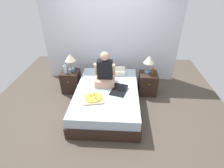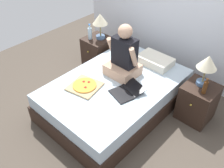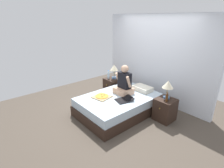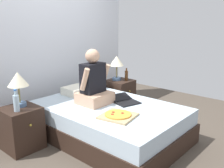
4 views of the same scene
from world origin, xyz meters
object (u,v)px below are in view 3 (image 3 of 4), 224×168
at_px(person_seated, 124,83).
at_px(water_bottle, 108,75).
at_px(nightstand_right, 165,109).
at_px(pizza_box, 102,97).
at_px(bed, 119,104).
at_px(lamp_on_left_nightstand, 114,69).
at_px(lamp_on_right_nightstand, 168,86).
at_px(laptop, 123,100).
at_px(beer_bottle, 167,98).
at_px(nightstand_left, 112,87).

bearing_deg(person_seated, water_bottle, 163.59).
xyz_separation_m(nightstand_right, pizza_box, (-1.23, -1.00, 0.21)).
bearing_deg(water_bottle, bed, -26.32).
relative_size(lamp_on_left_nightstand, lamp_on_right_nightstand, 1.00).
relative_size(lamp_on_right_nightstand, person_seated, 0.58).
relative_size(lamp_on_left_nightstand, person_seated, 0.58).
bearing_deg(person_seated, bed, -76.21).
distance_m(lamp_on_left_nightstand, pizza_box, 1.33).
relative_size(nightstand_right, laptop, 1.16).
bearing_deg(nightstand_right, water_bottle, -177.51).
relative_size(bed, water_bottle, 7.58).
height_order(water_bottle, person_seated, person_seated).
bearing_deg(bed, laptop, -19.35).
distance_m(water_bottle, lamp_on_right_nightstand, 2.06).
xyz_separation_m(nightstand_right, lamp_on_right_nightstand, (-0.03, 0.05, 0.61)).
relative_size(bed, beer_bottle, 9.10).
bearing_deg(lamp_on_right_nightstand, lamp_on_left_nightstand, 180.00).
bearing_deg(water_bottle, pizza_box, -47.33).
height_order(bed, beer_bottle, beer_bottle).
bearing_deg(lamp_on_left_nightstand, nightstand_left, -128.63).
bearing_deg(pizza_box, person_seated, 73.28).
height_order(bed, lamp_on_right_nightstand, lamp_on_right_nightstand).
bearing_deg(bed, person_seated, 103.79).
bearing_deg(person_seated, laptop, -45.37).
xyz_separation_m(water_bottle, beer_bottle, (2.14, -0.01, -0.02)).
height_order(bed, nightstand_right, nightstand_right).
relative_size(laptop, pizza_box, 1.03).
height_order(nightstand_right, person_seated, person_seated).
xyz_separation_m(lamp_on_left_nightstand, beer_bottle, (2.02, -0.15, -0.23)).
relative_size(bed, nightstand_left, 3.73).
relative_size(lamp_on_right_nightstand, laptop, 0.93).
bearing_deg(beer_bottle, nightstand_right, 125.01).
relative_size(person_seated, laptop, 1.60).
bearing_deg(nightstand_left, lamp_on_left_nightstand, 51.37).
height_order(nightstand_left, lamp_on_left_nightstand, lamp_on_left_nightstand).
bearing_deg(beer_bottle, nightstand_left, 177.22).
xyz_separation_m(lamp_on_right_nightstand, laptop, (-0.70, -0.76, -0.39)).
bearing_deg(nightstand_right, laptop, -135.70).
distance_m(beer_bottle, laptop, 1.02).
relative_size(beer_bottle, laptop, 0.47).
height_order(nightstand_left, water_bottle, water_bottle).
distance_m(nightstand_right, person_seated, 1.22).
bearing_deg(lamp_on_left_nightstand, bed, -35.12).
relative_size(lamp_on_left_nightstand, water_bottle, 1.63).
bearing_deg(lamp_on_left_nightstand, nightstand_right, -1.47).
relative_size(bed, lamp_on_left_nightstand, 4.65).
xyz_separation_m(water_bottle, pizza_box, (0.84, -0.91, -0.18)).
relative_size(nightstand_right, lamp_on_right_nightstand, 1.25).
relative_size(nightstand_left, lamp_on_right_nightstand, 1.25).
bearing_deg(person_seated, lamp_on_right_nightstand, 23.28).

